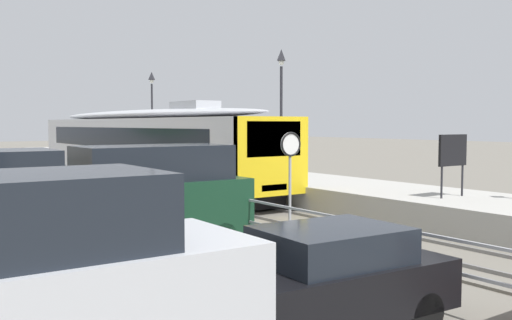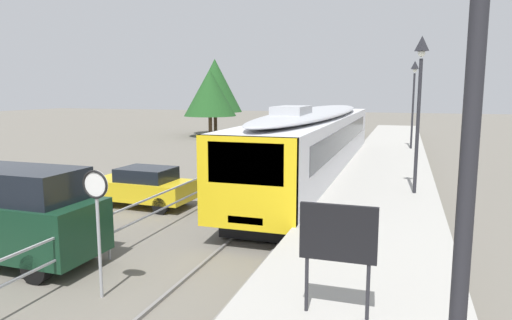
# 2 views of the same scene
# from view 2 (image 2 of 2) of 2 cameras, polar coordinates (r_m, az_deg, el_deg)

# --- Properties ---
(ground_plane) EXTENTS (160.00, 160.00, 0.00)m
(ground_plane) POSITION_cam_2_polar(r_m,az_deg,el_deg) (21.47, -1.33, -3.32)
(ground_plane) COLOR #6B665B
(track_rails) EXTENTS (3.20, 60.00, 0.14)m
(track_rails) POSITION_cam_2_polar(r_m,az_deg,el_deg) (20.68, 6.56, -3.74)
(track_rails) COLOR #6B665B
(track_rails) RESTS_ON ground
(commuter_train) EXTENTS (2.82, 20.66, 3.74)m
(commuter_train) POSITION_cam_2_polar(r_m,az_deg,el_deg) (21.97, 7.53, 2.56)
(commuter_train) COLOR silver
(commuter_train) RESTS_ON track_rails
(station_platform) EXTENTS (3.90, 60.00, 0.90)m
(station_platform) POSITION_cam_2_polar(r_m,az_deg,el_deg) (20.22, 15.65, -3.08)
(station_platform) COLOR #A8A59E
(station_platform) RESTS_ON ground
(platform_lamp_near_end) EXTENTS (0.34, 0.34, 5.35)m
(platform_lamp_near_end) POSITION_cam_2_polar(r_m,az_deg,el_deg) (3.39, 25.71, 11.18)
(platform_lamp_near_end) COLOR #232328
(platform_lamp_near_end) RESTS_ON station_platform
(platform_lamp_mid_platform) EXTENTS (0.34, 0.34, 5.35)m
(platform_lamp_mid_platform) POSITION_cam_2_polar(r_m,az_deg,el_deg) (16.59, 19.75, 8.77)
(platform_lamp_mid_platform) COLOR #232328
(platform_lamp_mid_platform) RESTS_ON station_platform
(platform_lamp_far_end) EXTENTS (0.34, 0.34, 5.35)m
(platform_lamp_far_end) POSITION_cam_2_polar(r_m,az_deg,el_deg) (29.81, 19.08, 8.49)
(platform_lamp_far_end) COLOR #232328
(platform_lamp_far_end) RESTS_ON station_platform
(platform_notice_board) EXTENTS (1.20, 0.08, 1.80)m
(platform_notice_board) POSITION_cam_2_polar(r_m,az_deg,el_deg) (7.28, 10.19, -9.42)
(platform_notice_board) COLOR #232328
(platform_notice_board) RESTS_ON station_platform
(speed_limit_sign) EXTENTS (0.61, 0.10, 2.81)m
(speed_limit_sign) POSITION_cam_2_polar(r_m,az_deg,el_deg) (10.18, -19.28, -4.96)
(speed_limit_sign) COLOR #9EA0A5
(speed_limit_sign) RESTS_ON ground
(carpark_fence) EXTENTS (0.06, 36.06, 1.25)m
(carpark_fence) POSITION_cam_2_polar(r_m,az_deg,el_deg) (12.71, -17.94, -7.90)
(carpark_fence) COLOR #9EA0A5
(carpark_fence) RESTS_ON ground
(parked_van_dark_green) EXTENTS (4.92, 2.01, 2.51)m
(parked_van_dark_green) POSITION_cam_2_polar(r_m,az_deg,el_deg) (13.37, -28.19, -5.99)
(parked_van_dark_green) COLOR #143823
(parked_van_dark_green) RESTS_ON ground
(parked_hatchback_yellow) EXTENTS (4.06, 1.90, 1.53)m
(parked_hatchback_yellow) POSITION_cam_2_polar(r_m,az_deg,el_deg) (18.20, -13.94, -3.19)
(parked_hatchback_yellow) COLOR gold
(parked_hatchback_yellow) RESTS_ON ground
(tree_behind_carpark) EXTENTS (5.55, 5.55, 7.72)m
(tree_behind_carpark) POSITION_cam_2_polar(r_m,az_deg,el_deg) (48.01, -5.14, 9.22)
(tree_behind_carpark) COLOR brown
(tree_behind_carpark) RESTS_ON ground
(tree_behind_station_far) EXTENTS (5.07, 5.07, 6.51)m
(tree_behind_station_far) POSITION_cam_2_polar(r_m,az_deg,el_deg) (44.79, -5.77, 8.33)
(tree_behind_station_far) COLOR brown
(tree_behind_station_far) RESTS_ON ground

